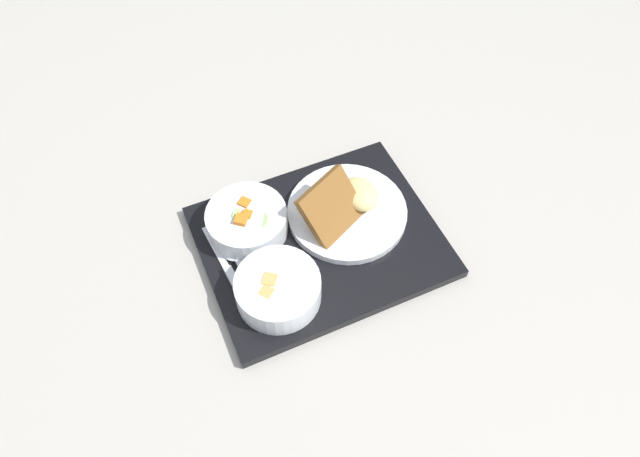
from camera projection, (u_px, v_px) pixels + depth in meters
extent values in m
plane|color=#ADA89E|center=(320.00, 244.00, 0.99)|extent=(4.00, 4.00, 0.00)
cube|color=black|center=(320.00, 241.00, 0.98)|extent=(0.41, 0.33, 0.02)
cylinder|color=silver|center=(247.00, 221.00, 0.96)|extent=(0.14, 0.14, 0.05)
torus|color=silver|center=(246.00, 215.00, 0.95)|extent=(0.14, 0.14, 0.01)
cylinder|color=#9EC67A|center=(244.00, 217.00, 0.95)|extent=(0.04, 0.04, 0.01)
cylinder|color=#9EC67A|center=(244.00, 215.00, 0.95)|extent=(0.04, 0.04, 0.01)
cylinder|color=#9EC67A|center=(257.00, 221.00, 0.94)|extent=(0.05, 0.05, 0.01)
cylinder|color=#9EC67A|center=(243.00, 224.00, 0.94)|extent=(0.06, 0.06, 0.01)
cylinder|color=#9EC67A|center=(242.00, 215.00, 0.95)|extent=(0.04, 0.04, 0.01)
cylinder|color=#9EC67A|center=(245.00, 217.00, 0.95)|extent=(0.05, 0.05, 0.01)
cube|color=orange|center=(247.00, 216.00, 0.95)|extent=(0.02, 0.02, 0.02)
cube|color=orange|center=(245.00, 204.00, 0.96)|extent=(0.03, 0.03, 0.01)
cube|color=orange|center=(246.00, 214.00, 0.95)|extent=(0.02, 0.02, 0.01)
cube|color=orange|center=(241.00, 221.00, 0.94)|extent=(0.03, 0.03, 0.02)
cylinder|color=silver|center=(278.00, 289.00, 0.89)|extent=(0.14, 0.14, 0.05)
torus|color=silver|center=(277.00, 283.00, 0.87)|extent=(0.14, 0.14, 0.01)
cylinder|color=#C67F3D|center=(278.00, 288.00, 0.89)|extent=(0.12, 0.12, 0.03)
cube|color=#E5A356|center=(270.00, 281.00, 0.88)|extent=(0.03, 0.03, 0.02)
cube|color=#E5A356|center=(267.00, 293.00, 0.87)|extent=(0.03, 0.03, 0.01)
cylinder|color=silver|center=(347.00, 212.00, 1.00)|extent=(0.21, 0.21, 0.01)
ellipsoid|color=#E5CC7F|center=(360.00, 194.00, 0.99)|extent=(0.06, 0.08, 0.03)
cube|color=brown|center=(332.00, 209.00, 0.95)|extent=(0.13, 0.12, 0.09)
cube|color=silver|center=(216.00, 248.00, 0.96)|extent=(0.02, 0.10, 0.00)
cube|color=silver|center=(237.00, 286.00, 0.91)|extent=(0.02, 0.08, 0.01)
ellipsoid|color=silver|center=(233.00, 251.00, 0.95)|extent=(0.04, 0.04, 0.01)
cube|color=silver|center=(251.00, 287.00, 0.91)|extent=(0.02, 0.11, 0.01)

